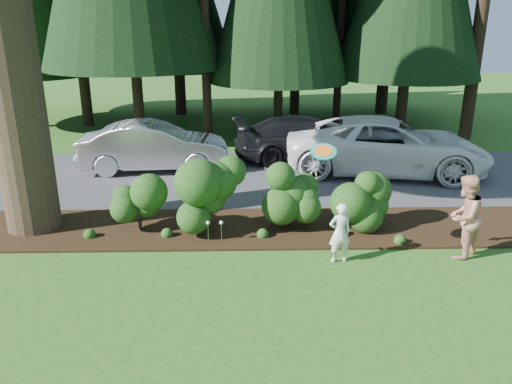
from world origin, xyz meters
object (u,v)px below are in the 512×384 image
at_px(car_silver_wagon, 154,146).
at_px(car_dark_suv, 308,138).
at_px(child, 340,233).
at_px(frisbee, 324,151).
at_px(adult, 464,217).
at_px(car_white_suv, 387,146).

bearing_deg(car_silver_wagon, car_dark_suv, -80.87).
height_order(car_dark_suv, child, car_dark_suv).
xyz_separation_m(car_silver_wagon, frisbee, (4.56, -6.89, 1.57)).
relative_size(child, adult, 0.71).
distance_m(car_silver_wagon, car_dark_suv, 5.44).
height_order(car_silver_wagon, car_dark_suv, car_silver_wagon).
relative_size(car_dark_suv, child, 4.05).
xyz_separation_m(car_white_suv, car_dark_suv, (-2.40, 1.73, -0.14)).
bearing_deg(car_dark_suv, frisbee, 166.67).
relative_size(child, frisbee, 2.52).
bearing_deg(frisbee, adult, 3.86).
relative_size(car_silver_wagon, frisbee, 9.45).
height_order(car_silver_wagon, adult, adult).
distance_m(car_white_suv, frisbee, 7.28).
xyz_separation_m(car_white_suv, adult, (-0.07, -6.20, -0.02)).
bearing_deg(car_dark_suv, child, 169.63).
height_order(car_dark_suv, adult, adult).
relative_size(car_dark_suv, adult, 2.87).
height_order(car_white_suv, frisbee, frisbee).
bearing_deg(adult, child, -39.98).
bearing_deg(adult, car_silver_wagon, -84.77).
bearing_deg(car_white_suv, frisbee, 164.48).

